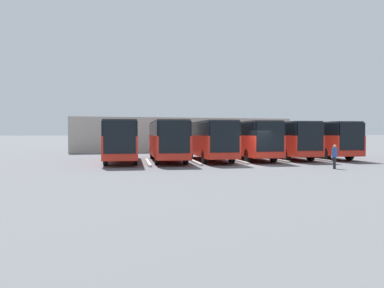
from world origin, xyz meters
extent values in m
plane|color=#5B5B60|center=(0.00, 0.00, 0.00)|extent=(600.00, 600.00, 0.00)
cube|color=red|center=(-9.05, -5.47, 1.28)|extent=(3.54, 10.90, 1.67)
cube|color=black|center=(-9.05, -5.47, 2.63)|extent=(3.49, 10.74, 1.02)
cube|color=black|center=(-8.47, -0.13, 2.05)|extent=(2.11, 0.27, 2.19)
cube|color=red|center=(-8.47, -0.13, 0.67)|extent=(2.28, 0.31, 0.40)
cube|color=#333338|center=(-9.05, -5.47, 3.20)|extent=(3.40, 10.47, 0.12)
cylinder|color=black|center=(-9.74, -2.06, 0.54)|extent=(0.42, 1.11, 1.08)
cylinder|color=black|center=(-7.64, -2.28, 0.54)|extent=(0.42, 1.11, 1.08)
cylinder|color=black|center=(-10.45, -8.66, 0.54)|extent=(0.42, 1.11, 1.08)
cylinder|color=black|center=(-8.36, -8.88, 0.54)|extent=(0.42, 1.11, 1.08)
cube|color=#B2B2AD|center=(-7.24, -3.87, 0.07)|extent=(0.95, 6.59, 0.15)
cube|color=red|center=(-5.43, -5.66, 1.28)|extent=(3.54, 10.90, 1.67)
cube|color=black|center=(-5.43, -5.66, 2.63)|extent=(3.49, 10.74, 1.02)
cube|color=black|center=(-4.85, -0.33, 2.05)|extent=(2.11, 0.27, 2.19)
cube|color=red|center=(-4.85, -0.32, 0.67)|extent=(2.28, 0.31, 0.40)
cube|color=#333338|center=(-5.43, -5.66, 3.20)|extent=(3.40, 10.47, 0.12)
cylinder|color=black|center=(-6.12, -2.25, 0.54)|extent=(0.42, 1.11, 1.08)
cylinder|color=black|center=(-4.02, -2.48, 0.54)|extent=(0.42, 1.11, 1.08)
cylinder|color=black|center=(-6.83, -8.85, 0.54)|extent=(0.42, 1.11, 1.08)
cylinder|color=black|center=(-4.74, -9.08, 0.54)|extent=(0.42, 1.11, 1.08)
cube|color=#B2B2AD|center=(-3.62, -4.06, 0.07)|extent=(0.95, 6.59, 0.15)
cube|color=red|center=(-1.81, -5.26, 1.28)|extent=(3.54, 10.90, 1.67)
cube|color=black|center=(-1.81, -5.26, 2.63)|extent=(3.49, 10.74, 1.02)
cube|color=black|center=(-1.23, 0.08, 2.05)|extent=(2.11, 0.27, 2.19)
cube|color=red|center=(-1.23, 0.08, 0.67)|extent=(2.28, 0.31, 0.40)
cube|color=#333338|center=(-1.81, -5.26, 3.20)|extent=(3.40, 10.47, 0.12)
cylinder|color=black|center=(-2.50, -1.85, 0.54)|extent=(0.42, 1.11, 1.08)
cylinder|color=black|center=(-0.41, -2.07, 0.54)|extent=(0.42, 1.11, 1.08)
cylinder|color=black|center=(-3.21, -8.45, 0.54)|extent=(0.42, 1.11, 1.08)
cylinder|color=black|center=(-1.12, -8.67, 0.54)|extent=(0.42, 1.11, 1.08)
cube|color=#B2B2AD|center=(0.00, -3.65, 0.07)|extent=(0.95, 6.59, 0.15)
cube|color=red|center=(1.81, -5.04, 1.28)|extent=(3.54, 10.90, 1.67)
cube|color=black|center=(1.81, -5.04, 2.63)|extent=(3.49, 10.74, 1.02)
cube|color=black|center=(2.39, 0.30, 2.05)|extent=(2.11, 0.27, 2.19)
cube|color=red|center=(2.39, 0.30, 0.67)|extent=(2.28, 0.31, 0.40)
cube|color=#333338|center=(1.81, -5.04, 3.20)|extent=(3.40, 10.47, 0.12)
cylinder|color=black|center=(1.12, -1.63, 0.54)|extent=(0.42, 1.11, 1.08)
cylinder|color=black|center=(3.21, -1.85, 0.54)|extent=(0.42, 1.11, 1.08)
cylinder|color=black|center=(0.41, -8.23, 0.54)|extent=(0.42, 1.11, 1.08)
cylinder|color=black|center=(2.50, -8.45, 0.54)|extent=(0.42, 1.11, 1.08)
cube|color=#B2B2AD|center=(3.62, -3.43, 0.07)|extent=(0.95, 6.59, 0.15)
cube|color=red|center=(5.43, -5.05, 1.28)|extent=(3.54, 10.90, 1.67)
cube|color=black|center=(5.43, -5.05, 2.63)|extent=(3.49, 10.74, 1.02)
cube|color=black|center=(6.01, 0.29, 2.05)|extent=(2.11, 0.27, 2.19)
cube|color=red|center=(6.01, 0.30, 0.67)|extent=(2.28, 0.31, 0.40)
cube|color=#333338|center=(5.43, -5.05, 3.20)|extent=(3.40, 10.47, 0.12)
cylinder|color=black|center=(4.74, -1.63, 0.54)|extent=(0.42, 1.11, 1.08)
cylinder|color=black|center=(6.83, -1.86, 0.54)|extent=(0.42, 1.11, 1.08)
cylinder|color=black|center=(4.02, -8.23, 0.54)|extent=(0.42, 1.11, 1.08)
cylinder|color=black|center=(6.12, -8.46, 0.54)|extent=(0.42, 1.11, 1.08)
cube|color=#B2B2AD|center=(7.24, -3.44, 0.07)|extent=(0.95, 6.59, 0.15)
cube|color=red|center=(9.05, -5.49, 1.28)|extent=(3.54, 10.90, 1.67)
cube|color=black|center=(9.05, -5.49, 2.63)|extent=(3.49, 10.74, 1.02)
cube|color=black|center=(9.63, -0.15, 2.05)|extent=(2.11, 0.27, 2.19)
cube|color=red|center=(9.63, -0.15, 0.67)|extent=(2.28, 0.31, 0.40)
cube|color=#333338|center=(9.05, -5.49, 3.20)|extent=(3.40, 10.47, 0.12)
cylinder|color=black|center=(8.36, -2.07, 0.54)|extent=(0.42, 1.11, 1.08)
cylinder|color=black|center=(10.45, -2.30, 0.54)|extent=(0.42, 1.11, 1.08)
cylinder|color=black|center=(7.64, -8.67, 0.54)|extent=(0.42, 1.11, 1.08)
cylinder|color=black|center=(9.74, -8.90, 0.54)|extent=(0.42, 1.11, 1.08)
cylinder|color=black|center=(-3.82, 3.99, 0.38)|extent=(0.24, 0.24, 0.76)
cylinder|color=black|center=(-3.71, 4.14, 0.38)|extent=(0.24, 0.24, 0.76)
cylinder|color=#2D4C99|center=(-3.76, 4.06, 1.06)|extent=(0.49, 0.49, 0.60)
sphere|color=tan|center=(-3.76, 4.06, 1.46)|extent=(0.21, 0.21, 0.21)
cube|color=#A8A399|center=(0.00, -23.90, 2.08)|extent=(27.61, 10.15, 4.16)
cube|color=silver|center=(0.00, -30.47, 3.91)|extent=(27.61, 3.00, 0.24)
cylinder|color=slate|center=(-9.66, -31.57, 1.96)|extent=(0.20, 0.20, 3.91)
cylinder|color=slate|center=(9.66, -31.57, 1.96)|extent=(0.20, 0.20, 3.91)
camera|label=1|loc=(11.61, 24.90, 2.34)|focal=35.00mm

